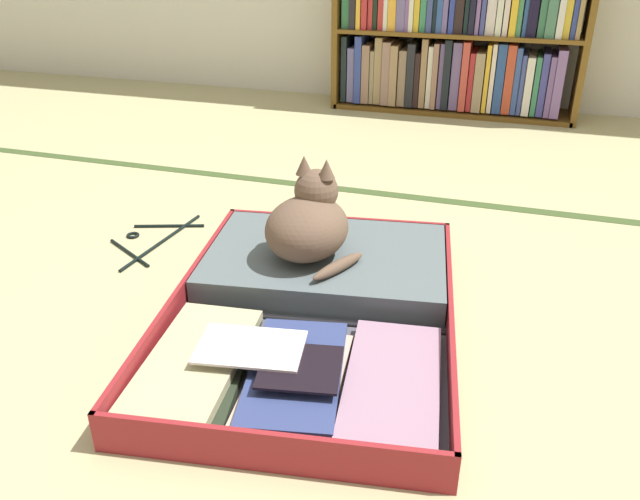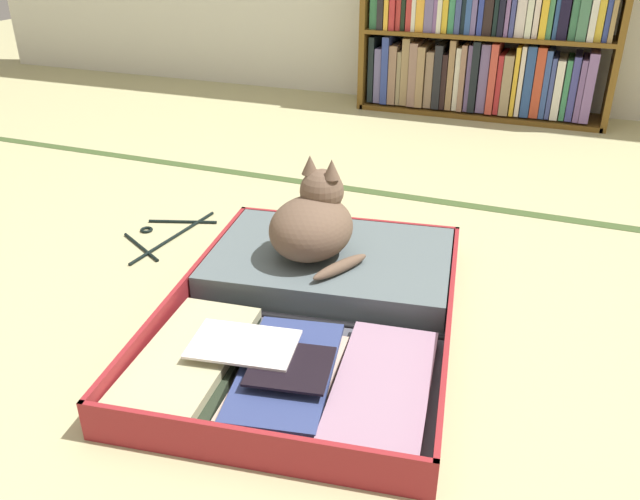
% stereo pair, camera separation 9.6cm
% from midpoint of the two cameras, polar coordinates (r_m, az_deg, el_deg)
% --- Properties ---
extents(ground_plane, '(10.00, 10.00, 0.00)m').
position_cam_midpoint_polar(ground_plane, '(1.54, 1.77, -8.95)').
color(ground_plane, tan).
extents(tatami_border, '(4.80, 0.05, 0.00)m').
position_cam_midpoint_polar(tatami_border, '(2.39, 9.83, 4.55)').
color(tatami_border, '#3B5027').
rests_on(tatami_border, ground_plane).
extents(bookshelf, '(1.25, 0.28, 0.80)m').
position_cam_midpoint_polar(bookshelf, '(3.48, 15.14, 17.68)').
color(bookshelf, brown).
rests_on(bookshelf, ground_plane).
extents(open_suitcase, '(0.82, 1.05, 0.09)m').
position_cam_midpoint_polar(open_suitcase, '(1.66, 1.26, -4.41)').
color(open_suitcase, maroon).
rests_on(open_suitcase, ground_plane).
extents(black_cat, '(0.29, 0.29, 0.27)m').
position_cam_midpoint_polar(black_cat, '(1.72, 1.10, 2.40)').
color(black_cat, brown).
rests_on(black_cat, open_suitcase).
extents(clothes_hanger, '(0.23, 0.42, 0.01)m').
position_cam_midpoint_polar(clothes_hanger, '(2.12, -12.36, 1.35)').
color(clothes_hanger, black).
rests_on(clothes_hanger, ground_plane).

